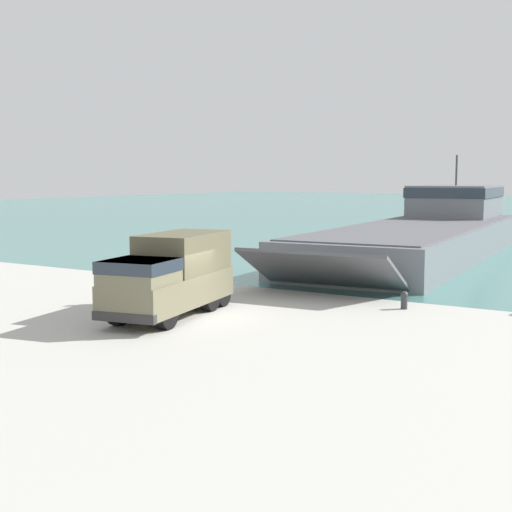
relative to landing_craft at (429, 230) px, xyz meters
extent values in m
plane|color=#B7B5AD|center=(-0.17, -26.66, -1.65)|extent=(240.00, 240.00, 0.00)
cube|color=slate|center=(0.19, -2.34, -0.60)|extent=(10.91, 31.51, 2.09)
cube|color=#56565B|center=(0.19, -2.34, 0.48)|extent=(10.14, 30.22, 0.08)
cube|color=slate|center=(-0.68, 8.26, 1.71)|extent=(6.57, 9.11, 2.55)
cube|color=#28333D|center=(-0.68, 8.26, 2.45)|extent=(6.74, 9.21, 0.76)
cylinder|color=#3F3F42|center=(-0.68, 8.26, 4.19)|extent=(0.16, 0.16, 2.40)
cube|color=#56565B|center=(1.62, -19.56, -0.49)|extent=(7.41, 4.29, 2.00)
cube|color=#6B664C|center=(-1.05, -27.21, -0.64)|extent=(3.65, 7.16, 1.16)
cube|color=#6B664C|center=(-0.62, -29.42, 0.37)|extent=(2.64, 2.71, 0.86)
cube|color=#28333D|center=(-0.62, -29.42, 0.58)|extent=(2.72, 2.75, 0.43)
cube|color=brown|center=(-1.28, -26.07, 0.71)|extent=(3.07, 4.67, 1.55)
cube|color=#2D2D2D|center=(-0.41, -30.49, -1.07)|extent=(2.43, 0.70, 0.32)
cylinder|color=black|center=(0.30, -29.11, -0.99)|extent=(0.65, 1.37, 1.31)
cylinder|color=black|center=(-1.59, -29.48, -0.99)|extent=(0.65, 1.37, 1.31)
cylinder|color=black|center=(-0.41, -25.49, -0.99)|extent=(0.65, 1.37, 1.31)
cylinder|color=black|center=(-2.30, -25.86, -0.99)|extent=(0.65, 1.37, 1.31)
cylinder|color=black|center=(-0.62, -24.41, -0.99)|extent=(0.65, 1.37, 1.31)
cylinder|color=black|center=(-2.51, -24.78, -0.99)|extent=(0.65, 1.37, 1.31)
cylinder|color=#475638|center=(-4.32, -26.17, -1.22)|extent=(0.14, 0.14, 0.86)
cylinder|color=#475638|center=(-4.49, -26.22, -1.22)|extent=(0.14, 0.14, 0.86)
cube|color=#475638|center=(-4.40, -26.19, -0.45)|extent=(0.49, 0.36, 0.68)
sphere|color=tan|center=(-4.40, -26.19, 0.01)|extent=(0.23, 0.23, 0.23)
cube|color=white|center=(-5.94, 27.35, -1.19)|extent=(5.74, 4.97, 0.91)
cube|color=silver|center=(-5.61, 27.58, -0.23)|extent=(2.25, 2.26, 1.00)
cylinder|color=#333338|center=(6.04, -20.97, -1.40)|extent=(0.27, 0.27, 0.50)
sphere|color=#333338|center=(6.04, -20.97, -1.07)|extent=(0.31, 0.31, 0.31)
sphere|color=gray|center=(-10.51, -17.93, -1.65)|extent=(1.31, 1.31, 1.31)
camera|label=1|loc=(16.15, -48.31, 3.73)|focal=50.00mm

